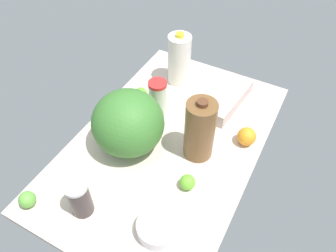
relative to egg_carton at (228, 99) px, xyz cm
name	(u,v)px	position (x,y,z in cm)	size (l,w,h in cm)	color
countertop	(168,144)	(-34.84, 14.18, -4.87)	(120.00, 76.00, 3.00)	beige
egg_carton	(228,99)	(0.00, 0.00, 0.00)	(32.28, 11.68, 6.75)	beige
shaker_bottle	(79,198)	(-78.98, 26.16, 4.69)	(8.32, 8.32, 16.06)	#3A302F
milk_jug	(179,60)	(5.12, 29.34, 9.94)	(11.55, 11.55, 28.20)	white
chocolate_milk_jug	(200,130)	(-34.05, 0.24, 10.63)	(12.32, 12.32, 29.58)	brown
watermelon	(128,123)	(-44.04, 27.75, 10.27)	(29.96, 29.96, 27.29)	#3A762E
tumbler_cup	(158,97)	(-19.57, 27.76, 5.19)	(8.67, 8.67, 17.04)	beige
mixing_bowl	(158,228)	(-73.24, -2.54, -0.64)	(15.05, 15.05, 5.47)	silver
lime_near_front	(76,183)	(-72.17, 34.47, -0.69)	(5.37, 5.37, 5.37)	#5FAC41
lime_far_back	(141,94)	(-16.21, 39.46, -0.26)	(6.22, 6.22, 6.22)	#65BB2F
lime_loose	(27,200)	(-86.86, 45.49, -0.18)	(6.38, 6.38, 6.38)	#62AA40
lime_beside_bowl	(187,182)	(-51.79, -3.53, -0.27)	(6.21, 6.21, 6.21)	#68BB31
orange_by_jug	(247,136)	(-19.29, -16.03, 0.70)	(8.15, 8.15, 8.15)	orange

